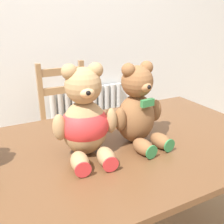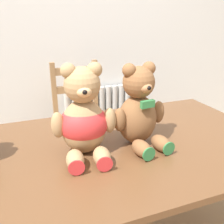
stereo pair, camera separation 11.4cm
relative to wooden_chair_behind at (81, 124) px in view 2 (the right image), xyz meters
The scene contains 6 objects.
wall_back 0.92m from the wooden_chair_behind, 89.13° to the left, with size 8.00×0.04×2.60m, color silver.
radiator 0.49m from the wooden_chair_behind, 48.07° to the left, with size 0.76×0.10×0.69m.
dining_table 0.92m from the wooden_chair_behind, 89.60° to the right, with size 1.54×0.94×0.75m.
wooden_chair_behind is the anchor object (origin of this frame).
teddy_bear_left 1.03m from the wooden_chair_behind, 102.04° to the right, with size 0.29×0.31×0.41m.
teddy_bear_right 1.02m from the wooden_chair_behind, 85.55° to the right, with size 0.28×0.29×0.39m.
Camera 2 is at (-0.45, -0.53, 1.33)m, focal length 40.00 mm.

